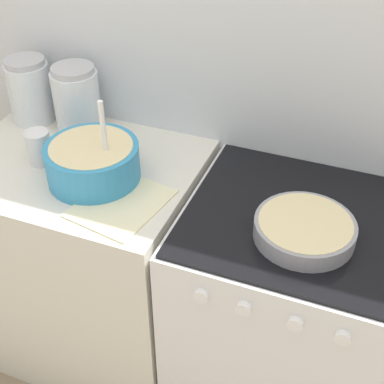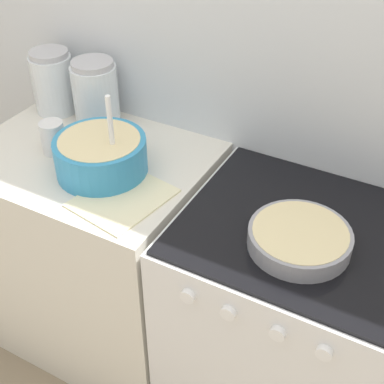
% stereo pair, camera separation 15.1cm
% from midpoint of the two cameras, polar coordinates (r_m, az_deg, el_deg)
% --- Properties ---
extents(wall_back, '(4.57, 0.05, 2.40)m').
position_cam_midpoint_polar(wall_back, '(1.71, 0.97, 14.92)').
color(wall_back, silver).
rests_on(wall_back, ground_plane).
extents(countertop_cabinet, '(0.79, 0.60, 0.88)m').
position_cam_midpoint_polar(countertop_cabinet, '(2.05, -12.97, -7.31)').
color(countertop_cabinet, silver).
rests_on(countertop_cabinet, ground_plane).
extents(stove, '(0.66, 0.62, 0.88)m').
position_cam_midpoint_polar(stove, '(1.83, 7.38, -13.37)').
color(stove, silver).
rests_on(stove, ground_plane).
extents(mixing_bowl, '(0.28, 0.28, 0.28)m').
position_cam_midpoint_polar(mixing_bowl, '(1.65, -13.14, 3.21)').
color(mixing_bowl, '#338CBF').
rests_on(mixing_bowl, countertop_cabinet).
extents(baking_pan, '(0.27, 0.27, 0.05)m').
position_cam_midpoint_polar(baking_pan, '(1.44, 8.99, -4.04)').
color(baking_pan, gray).
rests_on(baking_pan, stove).
extents(storage_jar_left, '(0.15, 0.15, 0.23)m').
position_cam_midpoint_polar(storage_jar_left, '(2.02, -18.92, 9.77)').
color(storage_jar_left, silver).
rests_on(storage_jar_left, countertop_cabinet).
extents(storage_jar_middle, '(0.16, 0.16, 0.23)m').
position_cam_midpoint_polar(storage_jar_middle, '(1.92, -14.40, 9.08)').
color(storage_jar_middle, silver).
rests_on(storage_jar_middle, countertop_cabinet).
extents(tin_can, '(0.08, 0.08, 0.11)m').
position_cam_midpoint_polar(tin_can, '(1.79, -18.38, 4.47)').
color(tin_can, silver).
rests_on(tin_can, countertop_cabinet).
extents(recipe_page, '(0.27, 0.30, 0.01)m').
position_cam_midpoint_polar(recipe_page, '(1.57, -10.32, -1.31)').
color(recipe_page, beige).
rests_on(recipe_page, countertop_cabinet).
extents(measuring_spoon, '(0.12, 0.04, 0.04)m').
position_cam_midpoint_polar(measuring_spoon, '(1.61, -14.77, -0.42)').
color(measuring_spoon, red).
rests_on(measuring_spoon, countertop_cabinet).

